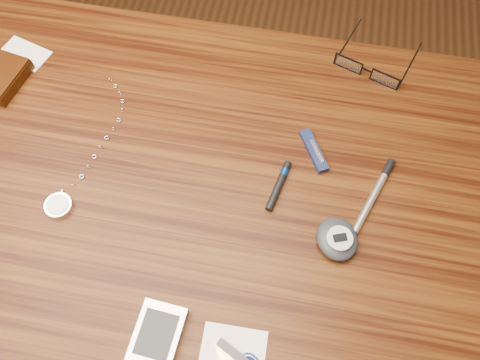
{
  "coord_description": "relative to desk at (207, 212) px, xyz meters",
  "views": [
    {
      "loc": [
        0.12,
        -0.31,
        1.42
      ],
      "look_at": [
        0.06,
        0.02,
        0.76
      ],
      "focal_mm": 35.0,
      "sensor_mm": 36.0,
      "label": 1
    }
  ],
  "objects": [
    {
      "name": "pedometer",
      "position": [
        0.22,
        -0.05,
        0.11
      ],
      "size": [
        0.08,
        0.09,
        0.03
      ],
      "color": "black",
      "rests_on": "desk"
    },
    {
      "name": "pocket_watch",
      "position": [
        -0.21,
        -0.07,
        0.11
      ],
      "size": [
        0.07,
        0.28,
        0.01
      ],
      "color": "white",
      "rests_on": "desk"
    },
    {
      "name": "eyeglasses",
      "position": [
        0.24,
        0.28,
        0.11
      ],
      "size": [
        0.16,
        0.16,
        0.03
      ],
      "color": "black",
      "rests_on": "desk"
    },
    {
      "name": "silver_pen",
      "position": [
        0.27,
        0.04,
        0.11
      ],
      "size": [
        0.06,
        0.14,
        0.01
      ],
      "color": "#B8B8BD",
      "rests_on": "desk"
    },
    {
      "name": "black_blue_pen",
      "position": [
        0.12,
        0.02,
        0.11
      ],
      "size": [
        0.03,
        0.09,
        0.01
      ],
      "color": "black",
      "rests_on": "desk"
    },
    {
      "name": "pda_phone",
      "position": [
        -0.01,
        -0.25,
        0.11
      ],
      "size": [
        0.07,
        0.12,
        0.02
      ],
      "color": "silver",
      "rests_on": "desk"
    },
    {
      "name": "desk",
      "position": [
        0.0,
        0.0,
        0.0
      ],
      "size": [
        1.0,
        0.7,
        0.75
      ],
      "color": "#361B08",
      "rests_on": "ground"
    },
    {
      "name": "ground",
      "position": [
        0.0,
        0.0,
        -0.65
      ],
      "size": [
        3.8,
        3.8,
        0.0
      ],
      "primitive_type": "plane",
      "color": "#472814",
      "rests_on": "ground"
    },
    {
      "name": "pocket_knife",
      "position": [
        0.16,
        0.1,
        0.11
      ],
      "size": [
        0.06,
        0.08,
        0.01
      ],
      "color": "#121F3B",
      "rests_on": "desk"
    }
  ]
}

